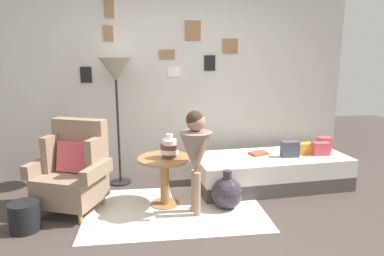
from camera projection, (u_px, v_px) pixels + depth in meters
name	position (u px, v px, depth m)	size (l,w,h in m)	color
ground_plane	(189.00, 244.00, 3.00)	(12.00, 12.00, 0.00)	#423833
gallery_wall	(172.00, 81.00, 4.62)	(4.80, 0.12, 2.60)	beige
rug	(175.00, 210.00, 3.66)	(1.89, 1.25, 0.01)	silver
armchair	(74.00, 170.00, 3.61)	(0.88, 0.78, 0.97)	tan
daybed	(271.00, 171.00, 4.31)	(1.96, 0.96, 0.40)	#4C4742
pillow_head	(324.00, 144.00, 4.47)	(0.17, 0.12, 0.19)	#D64C56
pillow_mid	(321.00, 149.00, 4.30)	(0.21, 0.12, 0.16)	#D64C56
pillow_back	(304.00, 148.00, 4.36)	(0.21, 0.12, 0.14)	orange
pillow_extra	(290.00, 149.00, 4.22)	(0.21, 0.12, 0.20)	#474C56
side_table	(165.00, 171.00, 3.71)	(0.58, 0.58, 0.55)	#9E7042
vase_striped	(169.00, 148.00, 3.64)	(0.19, 0.19, 0.26)	brown
floor_lamp	(116.00, 75.00, 4.16)	(0.41, 0.41, 1.62)	black
person_child	(196.00, 149.00, 3.43)	(0.34, 0.34, 1.11)	#A37A60
book_on_daybed	(259.00, 153.00, 4.33)	(0.22, 0.16, 0.03)	#B85033
demijohn_near	(227.00, 193.00, 3.68)	(0.34, 0.34, 0.43)	#332D38
magazine_basket	(25.00, 217.00, 3.21)	(0.28, 0.28, 0.28)	black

